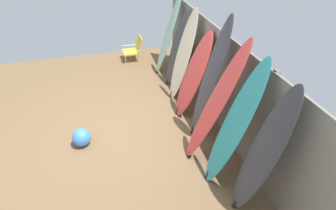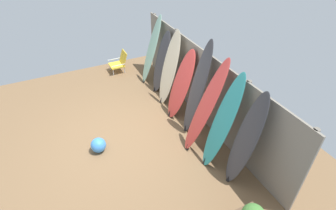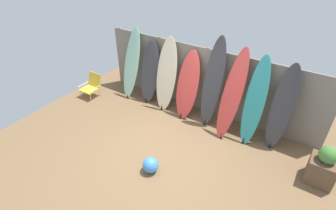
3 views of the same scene
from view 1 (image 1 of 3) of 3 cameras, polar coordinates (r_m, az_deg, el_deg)
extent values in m
plane|color=brown|center=(5.16, -10.89, -6.06)|extent=(7.68, 7.68, 0.00)
cube|color=gray|center=(5.06, 10.96, 5.65)|extent=(6.08, 0.04, 1.80)
cylinder|color=#6C655B|center=(7.52, 1.81, 16.34)|extent=(0.10, 0.10, 1.80)
cylinder|color=#6C655B|center=(6.26, 5.75, 12.09)|extent=(0.10, 0.10, 1.80)
cylinder|color=#6C655B|center=(5.08, 11.37, 5.71)|extent=(0.10, 0.10, 1.80)
cylinder|color=#6C655B|center=(4.08, 19.86, -4.23)|extent=(0.10, 0.10, 1.80)
ellipsoid|color=#9ED6BC|center=(6.71, 0.02, 14.94)|extent=(0.54, 0.73, 2.02)
cone|color=black|center=(7.04, -2.34, 7.48)|extent=(0.08, 0.08, 0.11)
ellipsoid|color=#38383D|center=(6.24, 1.93, 11.96)|extent=(0.62, 0.60, 1.75)
cone|color=black|center=(6.55, -0.19, 5.25)|extent=(0.08, 0.08, 0.12)
ellipsoid|color=beige|center=(5.65, 3.28, 10.59)|extent=(0.62, 0.63, 1.98)
cone|color=black|center=(6.03, 0.78, 2.50)|extent=(0.08, 0.08, 0.15)
ellipsoid|color=#D13D38|center=(5.16, 5.49, 6.36)|extent=(0.65, 0.79, 1.74)
cone|color=black|center=(5.49, 2.04, -1.09)|extent=(0.08, 0.08, 0.18)
ellipsoid|color=#38383D|center=(4.51, 9.03, 5.23)|extent=(0.50, 0.60, 2.25)
cone|color=black|center=(5.03, 5.35, -5.31)|extent=(0.08, 0.08, 0.17)
ellipsoid|color=#D13D38|center=(4.08, 10.29, 0.25)|extent=(0.52, 0.91, 2.10)
cone|color=black|center=(4.59, 4.67, -10.39)|extent=(0.08, 0.08, 0.15)
ellipsoid|color=teal|center=(3.77, 14.19, -4.49)|extent=(0.49, 0.76, 2.03)
cone|color=black|center=(4.29, 8.63, -14.72)|extent=(0.08, 0.08, 0.17)
ellipsoid|color=#38383D|center=(3.48, 19.83, -10.14)|extent=(0.52, 0.55, 1.99)
cone|color=black|center=(4.08, 14.39, -20.04)|extent=(0.08, 0.08, 0.13)
cylinder|color=silver|center=(7.99, -9.60, 10.94)|extent=(0.02, 0.02, 0.22)
cylinder|color=silver|center=(7.62, -9.19, 9.74)|extent=(0.02, 0.02, 0.22)
cylinder|color=silver|center=(8.03, -6.92, 11.31)|extent=(0.02, 0.02, 0.22)
cylinder|color=silver|center=(7.66, -6.39, 10.12)|extent=(0.02, 0.02, 0.22)
cube|color=gold|center=(7.77, -8.10, 11.38)|extent=(0.48, 0.44, 0.03)
cube|color=gold|center=(7.72, -6.43, 12.99)|extent=(0.46, 0.17, 0.44)
cylinder|color=silver|center=(7.95, -8.44, 12.74)|extent=(0.02, 0.44, 0.02)
cylinder|color=silver|center=(7.51, -7.88, 11.40)|extent=(0.02, 0.44, 0.02)
sphere|color=#3F8CE5|center=(4.98, -18.30, -6.70)|extent=(0.33, 0.33, 0.33)
camera|label=2|loc=(1.42, -145.73, 10.77)|focal=28.00mm
camera|label=3|loc=(3.91, -92.47, 13.64)|focal=28.00mm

